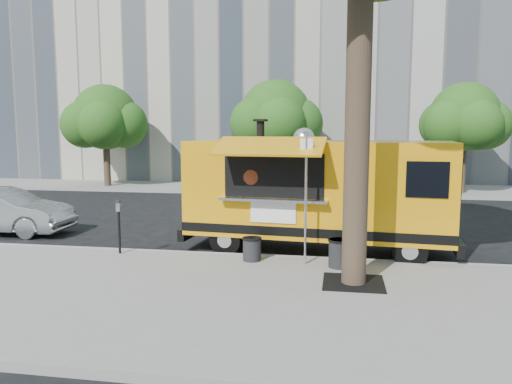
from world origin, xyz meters
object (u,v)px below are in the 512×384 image
at_px(far_tree_c, 464,117).
at_px(trash_bin_left, 340,252).
at_px(sedan, 2,211).
at_px(parking_meter, 119,220).
at_px(trash_bin_right, 252,248).
at_px(far_tree_b, 275,116).
at_px(far_tree_a, 105,117).
at_px(sign_post, 306,189).
at_px(food_truck, 316,191).

xyz_separation_m(far_tree_c, trash_bin_left, (-5.68, -14.10, -3.23)).
distance_m(far_tree_c, sedan, 19.82).
height_order(parking_meter, trash_bin_right, parking_meter).
height_order(far_tree_b, trash_bin_right, far_tree_b).
relative_size(far_tree_b, far_tree_c, 1.06).
bearing_deg(far_tree_a, far_tree_b, 2.54).
xyz_separation_m(sign_post, trash_bin_left, (0.77, -0.15, -1.36)).
bearing_deg(sign_post, trash_bin_left, -10.77).
distance_m(far_tree_c, parking_meter, 17.82).
bearing_deg(trash_bin_right, sign_post, -3.64).
relative_size(far_tree_c, sedan, 1.24).
bearing_deg(parking_meter, trash_bin_right, -2.10).
relative_size(far_tree_c, trash_bin_left, 8.29).
bearing_deg(far_tree_a, trash_bin_left, -48.65).
relative_size(sign_post, food_truck, 0.42).
xyz_separation_m(sign_post, sedan, (-9.41, 2.45, -1.15)).
bearing_deg(trash_bin_right, far_tree_b, 95.30).
bearing_deg(sedan, sign_post, -106.08).
distance_m(far_tree_a, far_tree_b, 9.01).
xyz_separation_m(far_tree_b, food_truck, (2.70, -12.53, -2.23)).
bearing_deg(food_truck, sign_post, -89.63).
bearing_deg(food_truck, parking_meter, -156.73).
distance_m(far_tree_b, food_truck, 13.01).
bearing_deg(parking_meter, far_tree_a, 117.15).
bearing_deg(food_truck, far_tree_a, 139.28).
relative_size(food_truck, sedan, 1.68).
relative_size(far_tree_a, trash_bin_right, 9.86).
distance_m(far_tree_b, sign_post, 14.61).
xyz_separation_m(far_tree_c, trash_bin_right, (-7.69, -13.87, -3.28)).
bearing_deg(trash_bin_left, far_tree_b, 102.99).
height_order(far_tree_a, trash_bin_left, far_tree_a).
distance_m(far_tree_c, trash_bin_left, 15.54).
xyz_separation_m(far_tree_a, food_truck, (11.70, -12.13, -2.17)).
xyz_separation_m(food_truck, trash_bin_right, (-1.38, -1.64, -1.16)).
bearing_deg(trash_bin_right, far_tree_c, 61.01).
xyz_separation_m(far_tree_b, far_tree_c, (9.00, -0.30, -0.12)).
distance_m(food_truck, trash_bin_right, 2.44).
height_order(far_tree_c, sedan, far_tree_c).
distance_m(food_truck, sedan, 9.62).
bearing_deg(sign_post, trash_bin_right, 176.36).
bearing_deg(far_tree_b, far_tree_c, -1.91).
bearing_deg(far_tree_b, far_tree_a, -177.46).
bearing_deg(far_tree_a, sedan, -79.35).
relative_size(far_tree_b, trash_bin_right, 10.13).
bearing_deg(sign_post, sedan, 165.41).
relative_size(far_tree_c, food_truck, 0.74).
height_order(far_tree_a, sedan, far_tree_a).
bearing_deg(parking_meter, sign_post, -2.52).
xyz_separation_m(food_truck, trash_bin_left, (0.62, -1.87, -1.12)).
xyz_separation_m(sedan, trash_bin_right, (8.17, -2.37, -0.25)).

